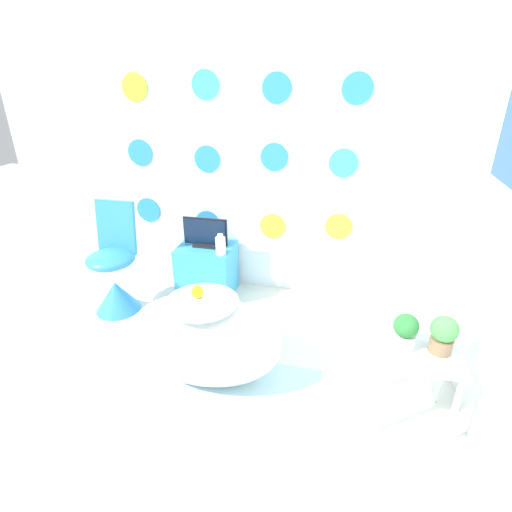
{
  "coord_description": "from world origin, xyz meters",
  "views": [
    {
      "loc": [
        0.84,
        -0.99,
        1.8
      ],
      "look_at": [
        0.38,
        1.02,
        0.82
      ],
      "focal_mm": 28.0,
      "sensor_mm": 36.0,
      "label": 1
    }
  ],
  "objects_px": {
    "chair": "(115,278)",
    "potted_plant_left": "(405,331)",
    "tv": "(205,234)",
    "vase": "(221,245)",
    "bathtub": "(204,339)",
    "potted_plant_right": "(443,334)"
  },
  "relations": [
    {
      "from": "chair",
      "to": "potted_plant_left",
      "type": "height_order",
      "value": "chair"
    },
    {
      "from": "tv",
      "to": "potted_plant_left",
      "type": "distance_m",
      "value": 1.8
    },
    {
      "from": "tv",
      "to": "vase",
      "type": "relative_size",
      "value": 2.18
    },
    {
      "from": "vase",
      "to": "potted_plant_left",
      "type": "bearing_deg",
      "value": -35.59
    },
    {
      "from": "tv",
      "to": "bathtub",
      "type": "bearing_deg",
      "value": -71.67
    },
    {
      "from": "potted_plant_left",
      "to": "potted_plant_right",
      "type": "bearing_deg",
      "value": 1.51
    },
    {
      "from": "chair",
      "to": "potted_plant_left",
      "type": "xyz_separation_m",
      "value": [
        2.1,
        -0.65,
        0.28
      ]
    },
    {
      "from": "bathtub",
      "to": "chair",
      "type": "height_order",
      "value": "chair"
    },
    {
      "from": "bathtub",
      "to": "potted_plant_right",
      "type": "bearing_deg",
      "value": -2.14
    },
    {
      "from": "tv",
      "to": "potted_plant_right",
      "type": "bearing_deg",
      "value": -32.53
    },
    {
      "from": "bathtub",
      "to": "tv",
      "type": "distance_m",
      "value": 1.09
    },
    {
      "from": "bathtub",
      "to": "vase",
      "type": "height_order",
      "value": "vase"
    },
    {
      "from": "chair",
      "to": "potted_plant_left",
      "type": "bearing_deg",
      "value": -17.25
    },
    {
      "from": "potted_plant_right",
      "to": "vase",
      "type": "bearing_deg",
      "value": 148.08
    },
    {
      "from": "potted_plant_left",
      "to": "chair",
      "type": "bearing_deg",
      "value": 162.75
    },
    {
      "from": "chair",
      "to": "potted_plant_right",
      "type": "height_order",
      "value": "chair"
    },
    {
      "from": "bathtub",
      "to": "vase",
      "type": "xyz_separation_m",
      "value": [
        -0.16,
        0.87,
        0.24
      ]
    },
    {
      "from": "vase",
      "to": "bathtub",
      "type": "bearing_deg",
      "value": -79.59
    },
    {
      "from": "potted_plant_right",
      "to": "tv",
      "type": "bearing_deg",
      "value": 147.47
    },
    {
      "from": "tv",
      "to": "vase",
      "type": "distance_m",
      "value": 0.22
    },
    {
      "from": "chair",
      "to": "tv",
      "type": "relative_size",
      "value": 2.34
    },
    {
      "from": "tv",
      "to": "potted_plant_right",
      "type": "relative_size",
      "value": 1.79
    }
  ]
}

